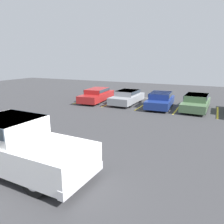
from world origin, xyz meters
TOP-DOWN VIEW (x-y plane):
  - ground_plane at (0.00, 0.00)m, footprint 60.00×60.00m
  - stall_stripe_a at (-5.86, 12.85)m, footprint 0.12×4.15m
  - stall_stripe_b at (-2.95, 12.85)m, footprint 0.12×4.15m
  - stall_stripe_c at (-0.04, 12.85)m, footprint 0.12×4.15m
  - stall_stripe_d at (2.87, 12.85)m, footprint 0.12×4.15m
  - stall_stripe_e at (5.78, 12.85)m, footprint 0.12×4.15m
  - pickup_truck at (-0.72, 0.25)m, footprint 5.92×2.26m
  - parked_sedan_a at (-4.53, 12.85)m, footprint 2.16×4.94m
  - parked_sedan_b at (-1.54, 12.99)m, footprint 1.86×4.34m
  - parked_sedan_c at (1.46, 12.76)m, footprint 2.06×4.33m
  - parked_sedan_d at (4.19, 13.08)m, footprint 1.94×4.54m
  - wheel_stop_curb at (-1.04, 15.72)m, footprint 1.93×0.20m

SIDE VIEW (x-z plane):
  - ground_plane at x=0.00m, z-range 0.00..0.00m
  - stall_stripe_a at x=-5.86m, z-range 0.00..0.01m
  - stall_stripe_b at x=-2.95m, z-range 0.00..0.01m
  - stall_stripe_c at x=-0.04m, z-range 0.00..0.01m
  - stall_stripe_d at x=2.87m, z-range 0.00..0.01m
  - stall_stripe_e at x=5.78m, z-range 0.00..0.01m
  - wheel_stop_curb at x=-1.04m, z-range 0.00..0.14m
  - parked_sedan_a at x=-4.53m, z-range 0.04..1.23m
  - parked_sedan_b at x=-1.54m, z-range 0.05..1.23m
  - parked_sedan_d at x=4.19m, z-range 0.04..1.25m
  - parked_sedan_c at x=1.46m, z-range 0.04..1.26m
  - pickup_truck at x=-0.72m, z-range -0.01..1.89m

